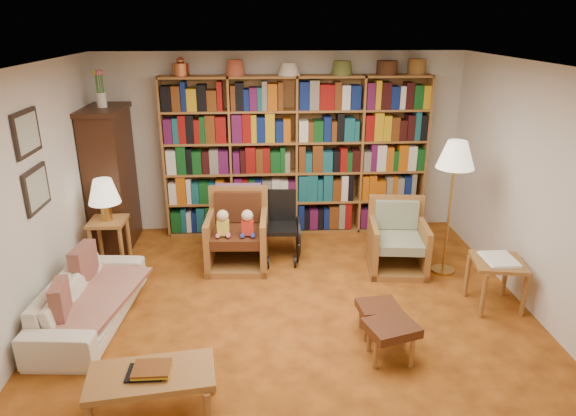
{
  "coord_description": "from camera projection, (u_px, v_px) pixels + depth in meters",
  "views": [
    {
      "loc": [
        -0.32,
        -4.56,
        2.9
      ],
      "look_at": [
        -0.02,
        0.6,
        0.99
      ],
      "focal_mm": 32.0,
      "sensor_mm": 36.0,
      "label": 1
    }
  ],
  "objects": [
    {
      "name": "floor",
      "position": [
        293.0,
        317.0,
        5.3
      ],
      "size": [
        5.0,
        5.0,
        0.0
      ],
      "primitive_type": "plane",
      "color": "#B7621C",
      "rests_on": "ground"
    },
    {
      "name": "ceiling",
      "position": [
        294.0,
        68.0,
        4.43
      ],
      "size": [
        5.0,
        5.0,
        0.0
      ],
      "primitive_type": "plane",
      "rotation": [
        3.14,
        0.0,
        0.0
      ],
      "color": "white",
      "rests_on": "wall_back"
    },
    {
      "name": "wall_back",
      "position": [
        281.0,
        144.0,
        7.2
      ],
      "size": [
        5.0,
        0.0,
        5.0
      ],
      "primitive_type": "plane",
      "rotation": [
        1.57,
        0.0,
        0.0
      ],
      "color": "silver",
      "rests_on": "floor"
    },
    {
      "name": "wall_front",
      "position": [
        329.0,
        376.0,
        2.52
      ],
      "size": [
        5.0,
        0.0,
        5.0
      ],
      "primitive_type": "plane",
      "rotation": [
        -1.57,
        0.0,
        0.0
      ],
      "color": "silver",
      "rests_on": "floor"
    },
    {
      "name": "wall_left",
      "position": [
        23.0,
        209.0,
        4.72
      ],
      "size": [
        0.0,
        5.0,
        5.0
      ],
      "primitive_type": "plane",
      "rotation": [
        1.57,
        0.0,
        1.57
      ],
      "color": "silver",
      "rests_on": "floor"
    },
    {
      "name": "wall_right",
      "position": [
        549.0,
        199.0,
        5.0
      ],
      "size": [
        0.0,
        5.0,
        5.0
      ],
      "primitive_type": "plane",
      "rotation": [
        1.57,
        0.0,
        -1.57
      ],
      "color": "silver",
      "rests_on": "floor"
    },
    {
      "name": "bookshelf",
      "position": [
        296.0,
        152.0,
        7.08
      ],
      "size": [
        3.6,
        0.3,
        2.42
      ],
      "color": "olive",
      "rests_on": "floor"
    },
    {
      "name": "curio_cabinet",
      "position": [
        111.0,
        177.0,
        6.71
      ],
      "size": [
        0.5,
        0.95,
        2.4
      ],
      "color": "#361D0E",
      "rests_on": "floor"
    },
    {
      "name": "framed_pictures",
      "position": [
        32.0,
        161.0,
        4.87
      ],
      "size": [
        0.03,
        0.52,
        0.97
      ],
      "color": "black",
      "rests_on": "wall_left"
    },
    {
      "name": "sofa",
      "position": [
        89.0,
        300.0,
        5.14
      ],
      "size": [
        1.73,
        0.79,
        0.49
      ],
      "primitive_type": "imported",
      "rotation": [
        0.0,
        0.0,
        1.49
      ],
      "color": "beige",
      "rests_on": "floor"
    },
    {
      "name": "sofa_throw",
      "position": [
        94.0,
        295.0,
        5.13
      ],
      "size": [
        0.95,
        1.43,
        0.04
      ],
      "primitive_type": "cube",
      "rotation": [
        0.0,
        0.0,
        -0.2
      ],
      "color": "beige",
      "rests_on": "sofa"
    },
    {
      "name": "cushion_left",
      "position": [
        84.0,
        267.0,
        5.39
      ],
      "size": [
        0.18,
        0.42,
        0.41
      ],
      "primitive_type": "cube",
      "rotation": [
        0.0,
        0.0,
        -0.13
      ],
      "color": "maroon",
      "rests_on": "sofa"
    },
    {
      "name": "cushion_right",
      "position": [
        60.0,
        301.0,
        4.74
      ],
      "size": [
        0.16,
        0.37,
        0.36
      ],
      "primitive_type": "cube",
      "rotation": [
        0.0,
        0.0,
        0.14
      ],
      "color": "maroon",
      "rests_on": "sofa"
    },
    {
      "name": "side_table_lamp",
      "position": [
        109.0,
        232.0,
        6.21
      ],
      "size": [
        0.43,
        0.43,
        0.63
      ],
      "color": "olive",
      "rests_on": "floor"
    },
    {
      "name": "table_lamp",
      "position": [
        104.0,
        193.0,
        6.03
      ],
      "size": [
        0.38,
        0.38,
        0.51
      ],
      "color": "#BA8A3B",
      "rests_on": "side_table_lamp"
    },
    {
      "name": "armchair_leather",
      "position": [
        238.0,
        233.0,
        6.39
      ],
      "size": [
        0.78,
        0.83,
        0.95
      ],
      "color": "olive",
      "rests_on": "floor"
    },
    {
      "name": "armchair_sage",
      "position": [
        396.0,
        242.0,
        6.3
      ],
      "size": [
        0.76,
        0.78,
        0.85
      ],
      "color": "olive",
      "rests_on": "floor"
    },
    {
      "name": "wheelchair",
      "position": [
        280.0,
        228.0,
        6.55
      ],
      "size": [
        0.49,
        0.69,
        0.86
      ],
      "color": "black",
      "rests_on": "floor"
    },
    {
      "name": "floor_lamp",
      "position": [
        455.0,
        160.0,
        5.78
      ],
      "size": [
        0.43,
        0.43,
        1.62
      ],
      "color": "#BA8A3B",
      "rests_on": "floor"
    },
    {
      "name": "side_table_papers",
      "position": [
        497.0,
        268.0,
        5.36
      ],
      "size": [
        0.58,
        0.58,
        0.57
      ],
      "color": "olive",
      "rests_on": "floor"
    },
    {
      "name": "footstool_a",
      "position": [
        378.0,
        310.0,
        4.94
      ],
      "size": [
        0.42,
        0.37,
        0.32
      ],
      "color": "#482513",
      "rests_on": "floor"
    },
    {
      "name": "footstool_b",
      "position": [
        391.0,
        330.0,
        4.56
      ],
      "size": [
        0.52,
        0.48,
        0.37
      ],
      "color": "#482513",
      "rests_on": "floor"
    },
    {
      "name": "coffee_table",
      "position": [
        152.0,
        378.0,
        3.92
      ],
      "size": [
        1.01,
        0.6,
        0.42
      ],
      "color": "olive",
      "rests_on": "floor"
    }
  ]
}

